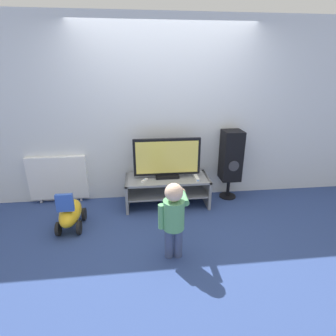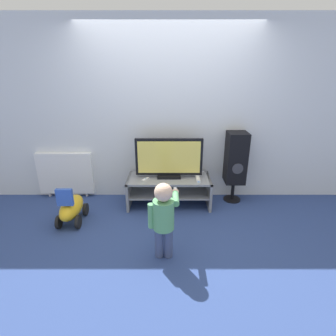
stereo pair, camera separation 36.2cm
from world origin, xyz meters
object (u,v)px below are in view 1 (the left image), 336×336
at_px(television, 167,159).
at_px(radiator, 58,178).
at_px(child, 174,215).
at_px(ride_on_toy, 70,213).
at_px(remote_primary, 144,180).
at_px(game_console, 197,178).
at_px(speaker_tower, 231,157).

relative_size(television, radiator, 1.12).
bearing_deg(television, child, -92.78).
distance_m(television, ride_on_toy, 1.47).
bearing_deg(television, ride_on_toy, -158.64).
height_order(television, remote_primary, television).
xyz_separation_m(game_console, remote_primary, (-0.74, 0.02, -0.01)).
distance_m(remote_primary, radiator, 1.32).
xyz_separation_m(television, game_console, (0.41, -0.13, -0.26)).
bearing_deg(television, radiator, 171.34).
height_order(speaker_tower, ride_on_toy, speaker_tower).
bearing_deg(ride_on_toy, television, 21.36).
bearing_deg(game_console, speaker_tower, 23.37).
relative_size(remote_primary, ride_on_toy, 0.22).
height_order(game_console, speaker_tower, speaker_tower).
bearing_deg(child, remote_primary, 104.38).
relative_size(game_console, remote_primary, 1.51).
xyz_separation_m(game_console, radiator, (-2.01, 0.38, -0.07)).
height_order(ride_on_toy, radiator, radiator).
relative_size(ride_on_toy, radiator, 0.69).
bearing_deg(radiator, ride_on_toy, -66.54).
height_order(remote_primary, speaker_tower, speaker_tower).
bearing_deg(speaker_tower, game_console, -156.63).
xyz_separation_m(television, child, (-0.06, -1.18, -0.21)).
height_order(television, radiator, television).
height_order(child, radiator, child).
xyz_separation_m(child, radiator, (-1.55, 1.42, -0.12)).
bearing_deg(ride_on_toy, child, -29.01).
distance_m(speaker_tower, radiator, 2.60).
height_order(game_console, child, child).
relative_size(child, speaker_tower, 0.81).
bearing_deg(game_console, remote_primary, 178.13).
xyz_separation_m(remote_primary, child, (0.27, -1.07, 0.06)).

